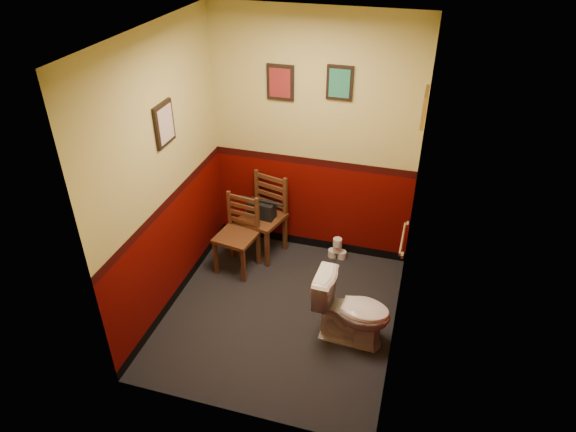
% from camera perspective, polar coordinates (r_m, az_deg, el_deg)
% --- Properties ---
extents(floor, '(2.20, 2.40, 0.00)m').
position_cam_1_polar(floor, '(5.22, -0.78, -10.74)').
color(floor, black).
rests_on(floor, ground).
extents(ceiling, '(2.20, 2.40, 0.00)m').
position_cam_1_polar(ceiling, '(3.90, -1.09, 19.55)').
color(ceiling, silver).
rests_on(ceiling, ground).
extents(wall_back, '(2.20, 0.00, 2.70)m').
position_cam_1_polar(wall_back, '(5.44, 2.82, 8.31)').
color(wall_back, '#4E0604').
rests_on(wall_back, ground).
extents(wall_front, '(2.20, 0.00, 2.70)m').
position_cam_1_polar(wall_front, '(3.48, -6.73, -7.48)').
color(wall_front, '#4E0604').
rests_on(wall_front, ground).
extents(wall_left, '(0.00, 2.40, 2.70)m').
position_cam_1_polar(wall_left, '(4.80, -13.59, 3.95)').
color(wall_left, '#4E0604').
rests_on(wall_left, ground).
extents(wall_right, '(0.00, 2.40, 2.70)m').
position_cam_1_polar(wall_right, '(4.26, 13.40, 0.02)').
color(wall_right, '#4E0604').
rests_on(wall_right, ground).
extents(grab_bar, '(0.05, 0.56, 0.06)m').
position_cam_1_polar(grab_bar, '(4.68, 12.68, -2.48)').
color(grab_bar, silver).
rests_on(grab_bar, wall_right).
extents(framed_print_back_a, '(0.28, 0.04, 0.36)m').
position_cam_1_polar(framed_print_back_a, '(5.29, -0.86, 14.61)').
color(framed_print_back_a, black).
rests_on(framed_print_back_a, wall_back).
extents(framed_print_back_b, '(0.26, 0.04, 0.34)m').
position_cam_1_polar(framed_print_back_b, '(5.14, 5.76, 14.50)').
color(framed_print_back_b, black).
rests_on(framed_print_back_b, wall_back).
extents(framed_print_left, '(0.04, 0.30, 0.38)m').
position_cam_1_polar(framed_print_left, '(4.66, -13.58, 9.89)').
color(framed_print_left, black).
rests_on(framed_print_left, wall_left).
extents(framed_print_right, '(0.04, 0.34, 0.28)m').
position_cam_1_polar(framed_print_right, '(4.50, 14.92, 11.60)').
color(framed_print_right, olive).
rests_on(framed_print_right, wall_right).
extents(toilet, '(0.72, 0.43, 0.69)m').
position_cam_1_polar(toilet, '(4.77, 7.14, -10.35)').
color(toilet, white).
rests_on(toilet, floor).
extents(toilet_brush, '(0.11, 0.11, 0.39)m').
position_cam_1_polar(toilet_brush, '(5.02, 9.52, -12.46)').
color(toilet_brush, silver).
rests_on(toilet_brush, floor).
extents(chair_left, '(0.45, 0.45, 0.85)m').
position_cam_1_polar(chair_left, '(5.57, -5.58, -2.08)').
color(chair_left, brown).
rests_on(chair_left, floor).
extents(chair_right, '(0.54, 0.54, 0.94)m').
position_cam_1_polar(chair_right, '(5.77, -2.69, -0.04)').
color(chair_right, brown).
rests_on(chair_right, floor).
extents(handbag, '(0.32, 0.18, 0.22)m').
position_cam_1_polar(handbag, '(5.68, -2.95, 0.75)').
color(handbag, black).
rests_on(handbag, chair_right).
extents(tp_stack, '(0.21, 0.13, 0.27)m').
position_cam_1_polar(tp_stack, '(5.88, 5.50, -3.73)').
color(tp_stack, silver).
rests_on(tp_stack, floor).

